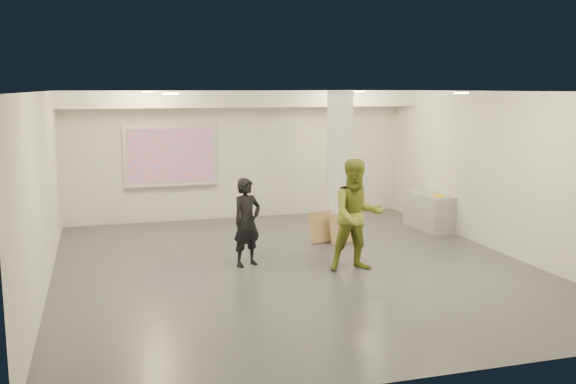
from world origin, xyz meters
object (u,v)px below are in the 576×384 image
object	(u,v)px
column	(339,166)
woman	(247,222)
man	(357,215)
credenza	(430,211)
projection_screen	(170,156)

from	to	relation	value
column	woman	world-z (taller)	column
column	man	xyz separation A→B (m)	(-0.55, -2.26, -0.56)
column	woman	bearing A→B (deg)	-146.94
credenza	column	bearing A→B (deg)	-176.58
projection_screen	man	world-z (taller)	projection_screen
woman	man	size ratio (longest dim) A/B	0.81
projection_screen	man	distance (m)	5.57
column	woman	xyz separation A→B (m)	(-2.26, -1.47, -0.73)
projection_screen	woman	distance (m)	4.28
woman	man	world-z (taller)	man
credenza	man	bearing A→B (deg)	-140.92
woman	credenza	bearing A→B (deg)	-3.61
projection_screen	credenza	world-z (taller)	projection_screen
woman	man	bearing A→B (deg)	-49.41
column	credenza	world-z (taller)	column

